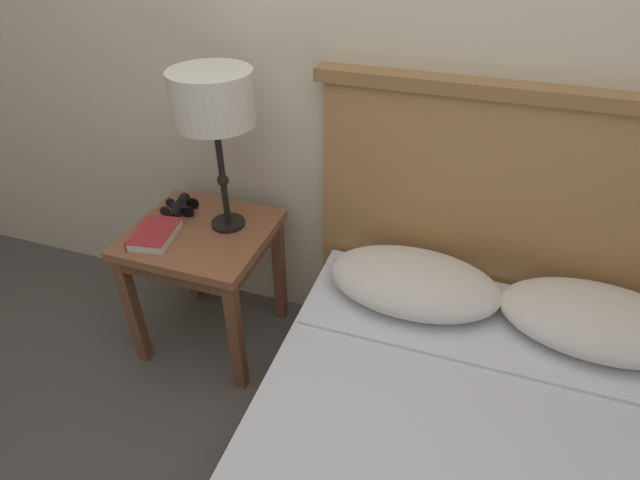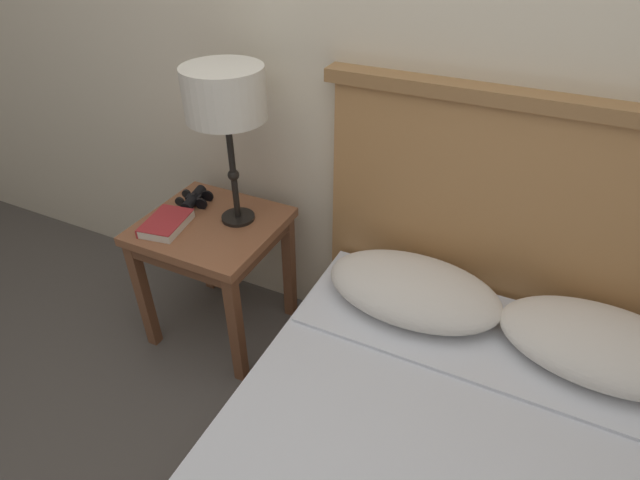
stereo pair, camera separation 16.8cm
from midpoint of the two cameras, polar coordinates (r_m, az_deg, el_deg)
wall_back at (r=1.72m, az=14.46°, el=23.09°), size 8.00×0.06×2.60m
nightstand at (r=2.02m, az=-9.87°, el=-0.07°), size 0.52×0.49×0.57m
table_lamp at (r=1.77m, az=-8.09°, el=15.79°), size 0.28×0.28×0.59m
book_on_nightstand at (r=1.97m, az=-14.93°, el=1.78°), size 0.17×0.22×0.04m
binoculars_pair at (r=2.10m, az=-12.00°, el=4.57°), size 0.15×0.16×0.05m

